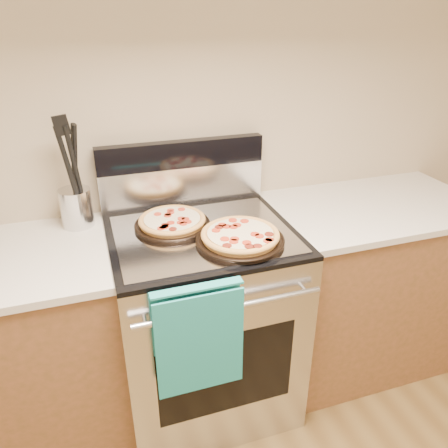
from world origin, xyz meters
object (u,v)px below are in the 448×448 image
object	(u,v)px
pepperoni_pizza_back	(172,222)
utensil_crock	(76,208)
pepperoni_pizza_front	(240,237)
range_body	(204,321)

from	to	relation	value
pepperoni_pizza_back	utensil_crock	distance (m)	0.41
pepperoni_pizza_front	utensil_crock	world-z (taller)	utensil_crock
range_body	utensil_crock	bearing A→B (deg)	153.43
range_body	pepperoni_pizza_front	xyz separation A→B (m)	(0.12, -0.15, 0.50)
range_body	utensil_crock	size ratio (longest dim) A/B	5.47
range_body	pepperoni_pizza_front	distance (m)	0.53
pepperoni_pizza_back	pepperoni_pizza_front	xyz separation A→B (m)	(0.22, -0.22, 0.00)
utensil_crock	range_body	bearing A→B (deg)	-26.57
range_body	pepperoni_pizza_back	bearing A→B (deg)	146.60
range_body	pepperoni_pizza_back	xyz separation A→B (m)	(-0.11, 0.07, 0.50)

